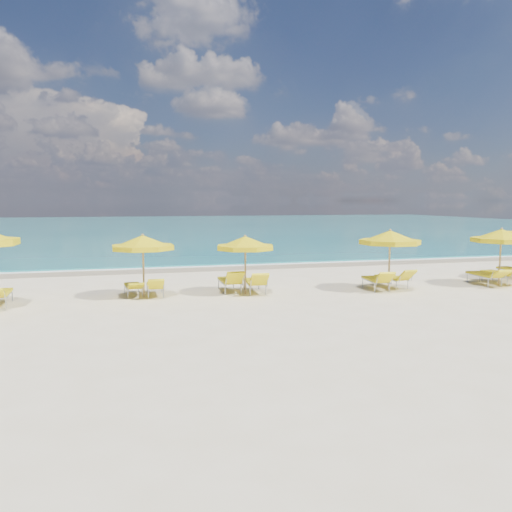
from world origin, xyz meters
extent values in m
plane|color=beige|center=(0.00, 0.00, 0.00)|extent=(120.00, 120.00, 0.00)
cube|color=#15767A|center=(0.00, 48.00, 0.00)|extent=(120.00, 80.00, 0.30)
cube|color=tan|center=(0.00, 7.40, 0.00)|extent=(120.00, 2.60, 0.01)
cube|color=white|center=(0.00, 8.20, 0.00)|extent=(120.00, 1.20, 0.03)
cube|color=white|center=(-6.00, 17.00, 0.00)|extent=(14.00, 0.36, 0.05)
cube|color=white|center=(8.00, 24.00, 0.00)|extent=(18.00, 0.30, 0.05)
cylinder|color=tan|center=(-4.27, 0.42, 1.05)|extent=(0.07, 0.07, 2.11)
cone|color=yellow|center=(-4.27, 0.42, 1.94)|extent=(2.86, 2.86, 0.42)
cylinder|color=yellow|center=(-4.27, 0.42, 1.73)|extent=(2.88, 2.88, 0.17)
sphere|color=tan|center=(-4.27, 0.42, 2.16)|extent=(0.09, 0.09, 0.09)
cylinder|color=tan|center=(-0.74, 0.17, 1.02)|extent=(0.06, 0.06, 2.03)
cone|color=yellow|center=(-0.74, 0.17, 1.87)|extent=(2.37, 2.37, 0.41)
cylinder|color=yellow|center=(-0.74, 0.17, 1.67)|extent=(2.39, 2.39, 0.16)
sphere|color=tan|center=(-0.74, 0.17, 2.08)|extent=(0.09, 0.09, 0.09)
cylinder|color=tan|center=(4.60, -0.45, 1.09)|extent=(0.07, 0.07, 2.19)
cone|color=yellow|center=(4.60, -0.45, 2.01)|extent=(2.97, 2.97, 0.44)
cylinder|color=yellow|center=(4.60, -0.45, 1.80)|extent=(2.99, 2.99, 0.18)
sphere|color=tan|center=(4.60, -0.45, 2.24)|extent=(0.10, 0.10, 0.10)
cylinder|color=tan|center=(9.35, -0.59, 1.09)|extent=(0.07, 0.07, 2.18)
cone|color=yellow|center=(9.35, -0.59, 2.00)|extent=(2.57, 2.57, 0.44)
cylinder|color=yellow|center=(9.35, -0.59, 1.79)|extent=(2.59, 2.59, 0.17)
sphere|color=tan|center=(9.35, -0.59, 2.23)|extent=(0.10, 0.10, 0.10)
cube|color=yellow|center=(-4.63, 1.00, 0.33)|extent=(0.63, 1.20, 0.07)
cube|color=yellow|center=(-4.55, 0.18, 0.45)|extent=(0.57, 0.57, 0.29)
cube|color=yellow|center=(-3.89, 0.75, 0.35)|extent=(0.55, 1.21, 0.07)
cube|color=yellow|center=(-3.89, -0.08, 0.53)|extent=(0.54, 0.50, 0.41)
cube|color=yellow|center=(-1.19, 0.85, 0.40)|extent=(0.63, 1.40, 0.09)
cube|color=yellow|center=(-1.19, -0.08, 0.63)|extent=(0.62, 0.53, 0.52)
cube|color=yellow|center=(-0.34, 0.43, 0.39)|extent=(0.68, 1.39, 0.08)
cube|color=yellow|center=(-0.39, -0.48, 0.61)|extent=(0.64, 0.56, 0.49)
cube|color=yellow|center=(4.21, -0.14, 0.38)|extent=(0.71, 1.37, 0.08)
cube|color=yellow|center=(4.12, -1.03, 0.58)|extent=(0.64, 0.58, 0.46)
cube|color=yellow|center=(5.05, 0.17, 0.38)|extent=(0.78, 1.38, 0.08)
cube|color=yellow|center=(5.19, -0.70, 0.58)|extent=(0.66, 0.61, 0.45)
cube|color=yellow|center=(8.90, -0.24, 0.41)|extent=(0.69, 1.43, 0.09)
cube|color=yellow|center=(8.86, -1.23, 0.57)|extent=(0.65, 0.65, 0.39)
cube|color=yellow|center=(9.81, -0.04, 0.40)|extent=(0.77, 1.44, 0.09)
camera|label=1|loc=(-4.82, -16.94, 3.32)|focal=35.00mm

